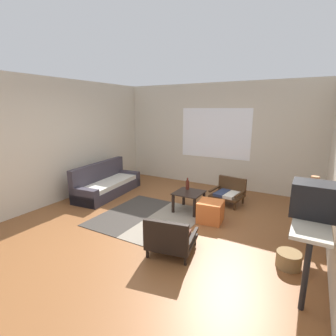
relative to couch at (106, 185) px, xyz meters
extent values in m
plane|color=brown|center=(2.02, -1.01, -0.24)|extent=(7.80, 7.80, 0.00)
cube|color=beige|center=(2.02, 2.05, 1.11)|extent=(5.60, 0.12, 2.70)
cube|color=white|center=(2.02, 1.99, 1.18)|extent=(1.87, 0.01, 1.29)
cube|color=beige|center=(-0.64, -0.71, 1.11)|extent=(0.12, 6.60, 2.70)
cube|color=#38332D|center=(1.23, -0.65, -0.23)|extent=(0.90, 1.86, 0.01)
cube|color=gray|center=(2.13, -0.65, -0.23)|extent=(0.90, 1.86, 0.01)
cube|color=#38333D|center=(0.07, 0.01, -0.12)|extent=(0.86, 1.94, 0.24)
cube|color=beige|center=(0.10, 0.01, 0.05)|extent=(0.74, 1.75, 0.10)
cube|color=#38333D|center=(-0.21, -0.02, 0.20)|extent=(0.33, 1.89, 0.64)
cube|color=#38333D|center=(-0.02, 0.85, -0.04)|extent=(0.69, 0.25, 0.39)
cube|color=#38333D|center=(0.15, -0.84, -0.04)|extent=(0.69, 0.25, 0.39)
cube|color=black|center=(2.21, 0.03, 0.16)|extent=(0.55, 0.56, 0.02)
cube|color=black|center=(1.98, 0.27, -0.04)|extent=(0.04, 0.04, 0.39)
cube|color=black|center=(2.45, 0.27, -0.04)|extent=(0.04, 0.04, 0.39)
cube|color=black|center=(1.98, -0.22, -0.04)|extent=(0.04, 0.04, 0.39)
cube|color=black|center=(2.45, -0.22, -0.04)|extent=(0.04, 0.04, 0.39)
cylinder|color=#472D19|center=(3.02, 0.53, -0.16)|extent=(0.04, 0.04, 0.16)
cylinder|color=#472D19|center=(2.47, 0.60, -0.16)|extent=(0.04, 0.04, 0.16)
cylinder|color=#472D19|center=(3.08, 1.00, -0.16)|extent=(0.04, 0.04, 0.16)
cylinder|color=#472D19|center=(2.53, 1.07, -0.16)|extent=(0.04, 0.04, 0.16)
cube|color=#472D19|center=(2.78, 0.80, -0.05)|extent=(0.70, 0.63, 0.05)
cube|color=silver|center=(2.88, 0.77, 0.00)|extent=(0.27, 0.52, 0.06)
cube|color=#2D3856|center=(2.66, 0.80, 0.00)|extent=(0.27, 0.52, 0.06)
cube|color=#472D19|center=(2.81, 1.05, 0.14)|extent=(0.64, 0.15, 0.35)
cube|color=#472D19|center=(3.07, 0.76, 0.06)|extent=(0.11, 0.56, 0.04)
cube|color=#472D19|center=(2.48, 0.84, 0.06)|extent=(0.11, 0.56, 0.04)
cylinder|color=black|center=(2.32, -1.24, -0.18)|extent=(0.04, 0.04, 0.12)
cylinder|color=black|center=(2.86, -1.13, -0.18)|extent=(0.04, 0.04, 0.12)
cylinder|color=black|center=(2.42, -1.78, -0.18)|extent=(0.04, 0.04, 0.12)
cylinder|color=black|center=(2.97, -1.68, -0.18)|extent=(0.04, 0.04, 0.12)
cube|color=black|center=(2.64, -1.46, -0.09)|extent=(0.74, 0.74, 0.05)
cube|color=beige|center=(2.53, -1.46, -0.03)|extent=(0.31, 0.61, 0.06)
cube|color=brown|center=(2.75, -1.42, -0.03)|extent=(0.31, 0.61, 0.06)
cube|color=black|center=(2.70, -1.74, 0.14)|extent=(0.64, 0.19, 0.41)
cube|color=black|center=(2.35, -1.51, 0.03)|extent=(0.16, 0.63, 0.04)
cube|color=black|center=(2.93, -1.40, 0.03)|extent=(0.16, 0.63, 0.04)
cube|color=#D1662D|center=(2.77, -0.22, -0.04)|extent=(0.48, 0.48, 0.39)
cube|color=#B2AD9E|center=(4.36, -0.97, 0.56)|extent=(0.38, 1.72, 0.04)
cylinder|color=black|center=(4.36, -1.77, 0.15)|extent=(0.06, 0.06, 0.78)
cylinder|color=black|center=(4.36, -0.17, 0.15)|extent=(0.06, 0.06, 0.78)
cube|color=black|center=(4.36, -1.15, 0.78)|extent=(0.48, 0.40, 0.40)
cube|color=black|center=(4.13, -1.15, 0.80)|extent=(0.01, 0.31, 0.28)
cylinder|color=#A87047|center=(4.36, -0.53, 0.68)|extent=(0.24, 0.24, 0.20)
cylinder|color=#A87047|center=(4.36, -0.53, 0.85)|extent=(0.11, 0.11, 0.14)
cylinder|color=#5B2319|center=(2.10, 0.18, 0.26)|extent=(0.07, 0.07, 0.19)
cylinder|color=#5B2319|center=(2.10, 0.18, 0.38)|extent=(0.03, 0.03, 0.06)
cylinder|color=olive|center=(4.17, -1.04, -0.13)|extent=(0.32, 0.32, 0.21)
camera|label=1|loc=(4.26, -4.43, 1.81)|focal=27.13mm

